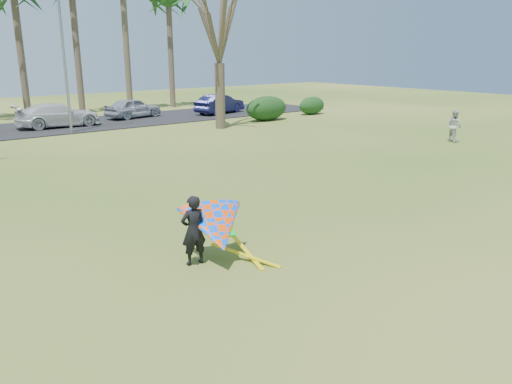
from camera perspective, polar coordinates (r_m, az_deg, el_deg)
ground at (r=12.08m, az=6.00°, el=-7.04°), size 100.00×100.00×0.00m
parking_strip at (r=34.10m, az=-25.17°, el=6.46°), size 46.00×7.00×0.06m
bare_tree_right at (r=31.51m, az=-4.30°, el=19.17°), size 6.27×6.27×9.21m
streetlight at (r=31.50m, az=-20.83°, el=14.40°), size 2.28×0.18×8.00m
hedge_near at (r=35.28m, az=1.22°, el=9.53°), size 3.39×1.54×1.69m
hedge_far at (r=39.07m, az=6.40°, el=9.79°), size 2.43×1.14×1.35m
car_3 at (r=34.23m, az=-21.67°, el=8.17°), size 5.18×2.25×1.48m
car_4 at (r=37.41m, az=-13.87°, el=9.32°), size 4.44×2.54×1.42m
car_5 at (r=39.10m, az=-4.17°, el=10.00°), size 4.61×2.65×1.44m
pedestrian_a at (r=28.85m, az=21.72°, el=7.04°), size 0.88×0.99×1.70m
kite_flyer at (r=11.29m, az=-4.79°, el=-4.09°), size 2.13×2.39×2.02m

